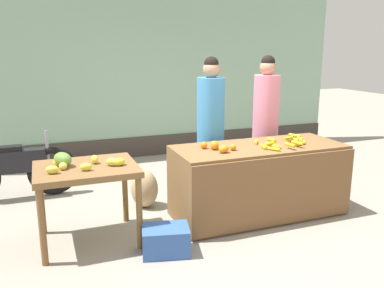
{
  "coord_description": "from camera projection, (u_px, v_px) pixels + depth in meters",
  "views": [
    {
      "loc": [
        -1.78,
        -3.84,
        1.89
      ],
      "look_at": [
        -0.27,
        0.15,
        0.87
      ],
      "focal_mm": 37.39,
      "sensor_mm": 36.0,
      "label": 1
    }
  ],
  "objects": [
    {
      "name": "side_table_wooden",
      "position": [
        86.0,
        176.0,
        3.9
      ],
      "size": [
        0.97,
        0.78,
        0.79
      ],
      "color": "brown",
      "rests_on": "ground"
    },
    {
      "name": "ground_plane",
      "position": [
        218.0,
        220.0,
        4.55
      ],
      "size": [
        24.0,
        24.0,
        0.0
      ],
      "primitive_type": "plane",
      "color": "gray"
    },
    {
      "name": "vendor_woman_blue_shirt",
      "position": [
        211.0,
        130.0,
        4.98
      ],
      "size": [
        0.34,
        0.34,
        1.81
      ],
      "color": "#33333D",
      "rests_on": "ground"
    },
    {
      "name": "produce_crate",
      "position": [
        166.0,
        240.0,
        3.78
      ],
      "size": [
        0.5,
        0.41,
        0.26
      ],
      "primitive_type": "cube",
      "rotation": [
        0.0,
        0.0,
        -0.23
      ],
      "color": "#3359A5",
      "rests_on": "ground"
    },
    {
      "name": "produce_sack",
      "position": [
        144.0,
        188.0,
        4.87
      ],
      "size": [
        0.45,
        0.47,
        0.48
      ],
      "primitive_type": "ellipsoid",
      "rotation": [
        0.0,
        0.0,
        2.2
      ],
      "color": "tan",
      "rests_on": "ground"
    },
    {
      "name": "vendor_woman_pink_shirt",
      "position": [
        265.0,
        124.0,
        5.31
      ],
      "size": [
        0.34,
        0.34,
        1.82
      ],
      "color": "#33333D",
      "rests_on": "ground"
    },
    {
      "name": "orange_pile",
      "position": [
        218.0,
        147.0,
        4.31
      ],
      "size": [
        0.34,
        0.32,
        0.09
      ],
      "color": "orange",
      "rests_on": "fruit_stall_counter"
    },
    {
      "name": "parked_motorcycle",
      "position": [
        13.0,
        169.0,
        5.09
      ],
      "size": [
        1.6,
        0.18,
        0.88
      ],
      "color": "black",
      "rests_on": "ground"
    },
    {
      "name": "banana_bunch_pile",
      "position": [
        285.0,
        142.0,
        4.58
      ],
      "size": [
        0.76,
        0.66,
        0.07
      ],
      "color": "yellow",
      "rests_on": "fruit_stall_counter"
    },
    {
      "name": "mango_papaya_pile",
      "position": [
        77.0,
        162.0,
        3.84
      ],
      "size": [
        0.76,
        0.4,
        0.14
      ],
      "color": "yellow",
      "rests_on": "side_table_wooden"
    },
    {
      "name": "market_wall_back",
      "position": [
        146.0,
        57.0,
        6.98
      ],
      "size": [
        7.37,
        0.23,
        3.57
      ],
      "color": "#8CB299",
      "rests_on": "ground"
    },
    {
      "name": "fruit_stall_counter",
      "position": [
        259.0,
        181.0,
        4.61
      ],
      "size": [
        1.96,
        0.82,
        0.82
      ],
      "color": "brown",
      "rests_on": "ground"
    }
  ]
}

